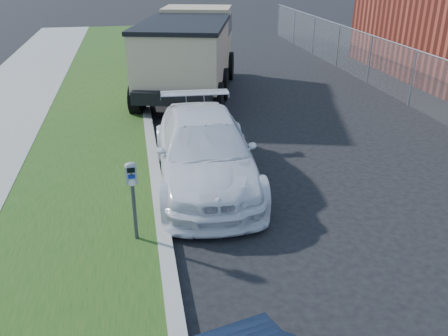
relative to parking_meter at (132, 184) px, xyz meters
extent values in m
plane|color=black|center=(3.06, -0.30, -1.16)|extent=(120.00, 120.00, 0.00)
cube|color=gray|center=(0.46, 1.70, -1.09)|extent=(0.25, 50.00, 0.15)
cube|color=#193F11|center=(-1.14, 1.70, -1.10)|extent=(3.00, 50.00, 0.13)
plane|color=slate|center=(9.06, 6.70, -0.26)|extent=(0.00, 30.00, 30.00)
cylinder|color=gray|center=(9.06, 6.70, 0.64)|extent=(0.04, 30.00, 0.04)
cylinder|color=gray|center=(9.06, 6.70, -0.26)|extent=(0.06, 0.06, 1.80)
cylinder|color=gray|center=(9.06, 9.70, -0.26)|extent=(0.06, 0.06, 1.80)
cylinder|color=gray|center=(9.06, 12.70, -0.26)|extent=(0.06, 0.06, 1.80)
cylinder|color=gray|center=(9.06, 15.70, -0.26)|extent=(0.06, 0.06, 1.80)
cylinder|color=gray|center=(9.06, 18.70, -0.26)|extent=(0.06, 0.06, 1.80)
cylinder|color=gray|center=(9.06, 21.70, -0.26)|extent=(0.06, 0.06, 1.80)
cylinder|color=#3F4247|center=(0.00, 0.00, -0.51)|extent=(0.07, 0.07, 1.03)
cube|color=gray|center=(0.00, 0.00, 0.18)|extent=(0.19, 0.13, 0.31)
ellipsoid|color=gray|center=(0.00, 0.00, 0.33)|extent=(0.20, 0.13, 0.12)
cube|color=black|center=(0.00, -0.07, 0.28)|extent=(0.12, 0.01, 0.08)
cube|color=navy|center=(0.00, -0.06, 0.17)|extent=(0.11, 0.01, 0.07)
cylinder|color=silver|center=(0.00, -0.06, 0.06)|extent=(0.11, 0.01, 0.11)
cube|color=#3F4247|center=(0.00, -0.06, 0.20)|extent=(0.04, 0.01, 0.05)
imported|color=white|center=(1.53, 2.25, -0.43)|extent=(2.30, 5.15, 1.47)
cube|color=black|center=(2.07, 9.38, -0.38)|extent=(4.12, 7.25, 0.38)
cube|color=tan|center=(2.73, 11.76, 0.50)|extent=(2.95, 2.54, 2.15)
cube|color=black|center=(2.73, 11.76, 0.93)|extent=(2.99, 2.57, 0.64)
cube|color=tan|center=(1.84, 8.56, 0.50)|extent=(3.69, 5.04, 1.72)
cube|color=black|center=(1.84, 8.56, 1.39)|extent=(3.83, 5.17, 0.13)
cube|color=black|center=(3.01, 12.74, -0.46)|extent=(2.52, 0.85, 0.32)
cylinder|color=black|center=(1.51, 11.99, -0.62)|extent=(0.62, 1.13, 1.07)
cylinder|color=black|center=(3.89, 11.33, -0.62)|extent=(0.62, 1.13, 1.07)
cylinder|color=black|center=(0.73, 9.20, -0.62)|extent=(0.62, 1.13, 1.07)
cylinder|color=black|center=(3.11, 8.54, -0.62)|extent=(0.62, 1.13, 1.07)
cylinder|color=black|center=(0.21, 7.34, -0.62)|extent=(0.62, 1.13, 1.07)
cylinder|color=black|center=(2.59, 6.67, -0.62)|extent=(0.62, 1.13, 1.07)
camera|label=1|loc=(0.17, -7.09, 3.44)|focal=38.00mm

